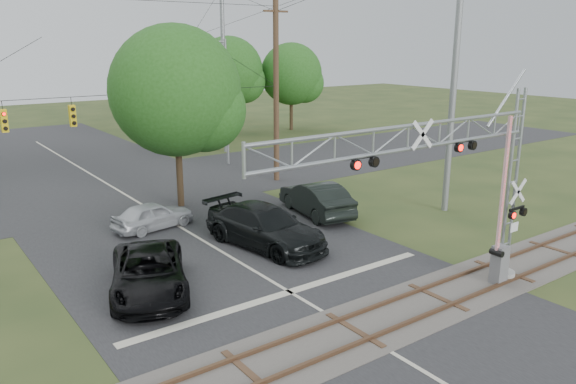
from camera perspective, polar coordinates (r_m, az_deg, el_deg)
ground at (r=17.24m, az=11.45°, el=-16.30°), size 160.00×160.00×0.00m
road_main at (r=24.33m, az=-6.13°, el=-6.45°), size 14.00×90.00×0.02m
road_cross at (r=36.62m, az=-17.15°, el=0.32°), size 90.00×12.00×0.02m
railroad_track at (r=18.43m, az=6.78°, el=-13.78°), size 90.00×3.20×0.17m
crossing_gantry at (r=19.35m, az=16.53°, el=1.58°), size 12.14×0.93×7.30m
traffic_signal_span at (r=32.25m, az=-13.97°, el=8.87°), size 19.34×0.36×11.50m
pickup_black at (r=21.15m, az=-13.97°, el=-7.94°), size 4.48×6.22×1.57m
car_dark at (r=25.06m, az=-2.36°, el=-3.53°), size 3.60×6.64×1.83m
sedan_silver at (r=28.16m, az=-13.57°, el=-2.34°), size 4.21×2.21×1.37m
suv_dark at (r=29.63m, az=2.87°, el=-0.66°), size 2.77×5.60×1.76m
streetlight at (r=41.50m, az=-6.49°, el=9.67°), size 2.42×0.25×9.09m
utility_poles at (r=35.86m, az=-10.90°, el=10.60°), size 24.96×28.74×14.41m
treeline at (r=45.70m, az=-17.26°, el=10.40°), size 55.57×28.15×9.86m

